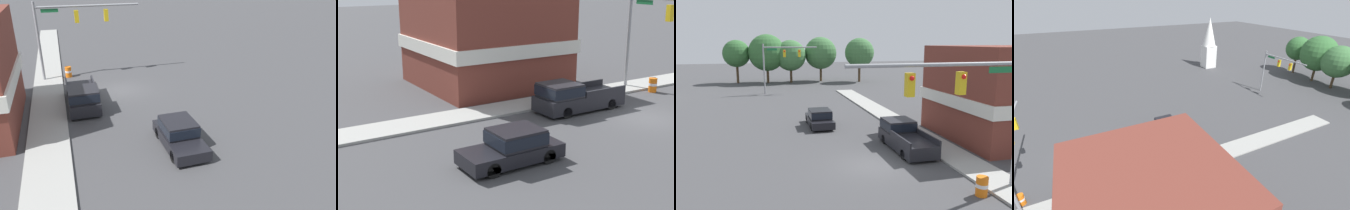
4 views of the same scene
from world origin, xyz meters
TOP-DOWN VIEW (x-y plane):
  - ground_plane at (0.00, 0.00)m, footprint 200.00×200.00m
  - sidewalk_curb at (5.70, 0.00)m, footprint 2.40×60.00m
  - near_signal_assembly at (3.17, -4.65)m, footprint 8.95×0.49m
  - car_lead at (-1.46, 9.93)m, footprint 1.94×4.51m
  - pickup_truck_parked at (3.25, 2.66)m, footprint 2.11×5.53m
  - construction_barrel at (3.90, -5.09)m, footprint 0.58×0.58m
  - corner_brick_building at (12.20, 3.47)m, footprint 9.90×9.58m

SIDE VIEW (x-z plane):
  - ground_plane at x=0.00m, z-range 0.00..0.00m
  - sidewalk_curb at x=5.70m, z-range 0.00..0.14m
  - construction_barrel at x=3.90m, z-range 0.01..0.99m
  - car_lead at x=-1.46m, z-range 0.03..1.57m
  - pickup_truck_parked at x=3.25m, z-range -0.01..1.82m
  - corner_brick_building at x=12.20m, z-range -0.06..6.99m
  - near_signal_assembly at x=3.17m, z-range 1.61..8.48m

